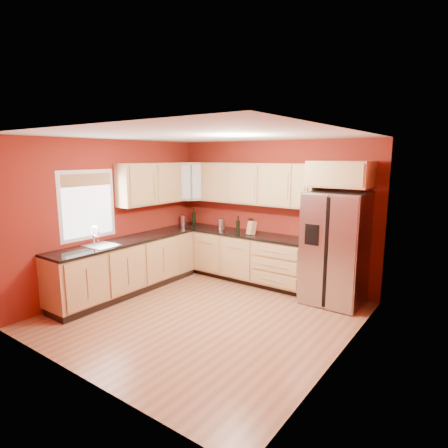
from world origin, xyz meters
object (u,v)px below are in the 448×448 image
(canister_left, at_px, (183,220))
(soap_dispenser, at_px, (303,237))
(refrigerator, at_px, (335,248))
(knife_block, at_px, (252,228))
(wine_bottle_a, at_px, (238,224))

(canister_left, bearing_deg, soap_dispenser, 0.38)
(refrigerator, bearing_deg, soap_dispenser, 178.70)
(knife_block, bearing_deg, soap_dispenser, 20.71)
(refrigerator, distance_m, wine_bottle_a, 1.87)
(knife_block, distance_m, soap_dispenser, 0.99)
(knife_block, bearing_deg, wine_bottle_a, -165.26)
(refrigerator, xyz_separation_m, knife_block, (-1.54, -0.00, 0.15))
(wine_bottle_a, relative_size, soap_dispenser, 1.86)
(refrigerator, height_order, knife_block, refrigerator)
(refrigerator, xyz_separation_m, canister_left, (-3.20, -0.01, 0.13))
(refrigerator, height_order, soap_dispenser, refrigerator)
(refrigerator, relative_size, soap_dispenser, 10.74)
(canister_left, relative_size, knife_block, 0.79)
(refrigerator, relative_size, wine_bottle_a, 5.78)
(refrigerator, relative_size, knife_block, 7.19)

